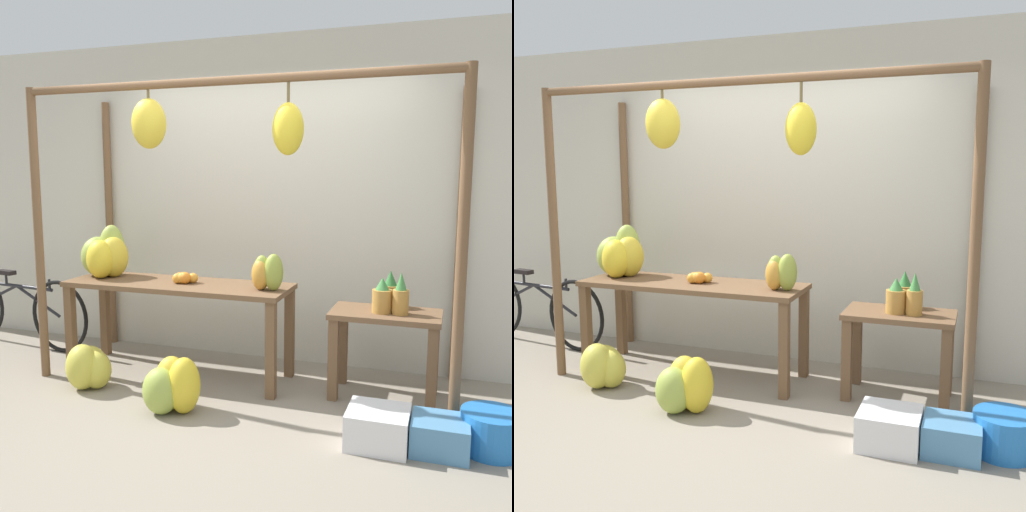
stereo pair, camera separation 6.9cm
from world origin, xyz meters
The scene contains 15 objects.
ground_plane centered at (0.00, 0.00, 0.00)m, with size 20.00×20.00×0.00m, color gray.
shop_wall_back centered at (0.00, 1.41, 1.40)m, with size 8.00×0.08×2.80m.
stall_awning centered at (-0.06, 0.57, 1.60)m, with size 3.24×1.14×2.29m.
display_table_main centered at (-0.56, 0.72, 0.66)m, with size 1.84×0.59×0.77m.
display_table_side centered at (1.09, 0.79, 0.48)m, with size 0.79×0.47×0.65m.
banana_pile_on_table centered at (-1.28, 0.78, 0.95)m, with size 0.49×0.49×0.44m.
orange_pile centered at (-0.50, 0.72, 0.81)m, with size 0.19×0.15×0.10m.
pineapple_cluster centered at (1.11, 0.82, 0.77)m, with size 0.26×0.35×0.31m.
banana_pile_ground_left centered at (-1.09, 0.21, 0.16)m, with size 0.43×0.45×0.35m.
banana_pile_ground_right centered at (-0.26, 0.02, 0.19)m, with size 0.43×0.38×0.40m.
fruit_crate_white centered at (1.15, 0.00, 0.11)m, with size 0.37×0.35×0.23m.
blue_bucket centered at (1.80, 0.14, 0.12)m, with size 0.36×0.36×0.25m.
parked_bicycle centered at (-2.40, 0.95, 0.36)m, with size 1.75×0.26×0.72m.
papaya_pile centered at (0.19, 0.68, 0.90)m, with size 0.30×0.21×0.28m.
fruit_crate_purple centered at (1.51, 0.03, 0.10)m, with size 0.33×0.32×0.20m.
Camera 1 is at (1.53, -3.35, 1.66)m, focal length 40.00 mm.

